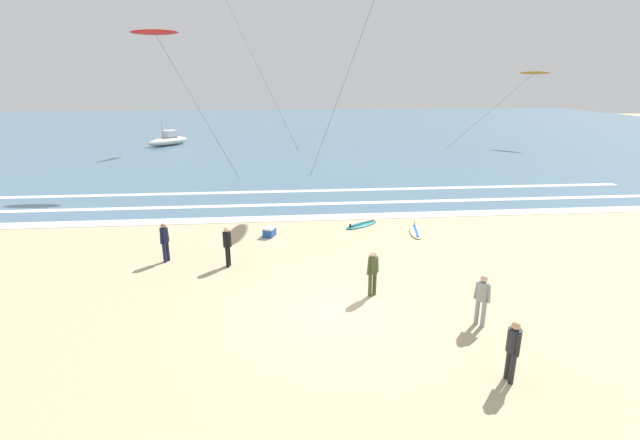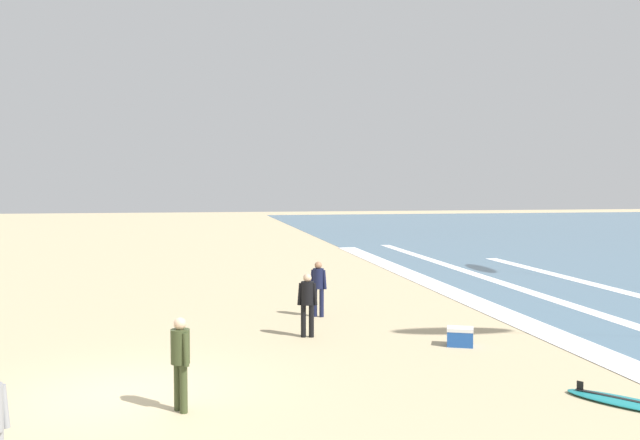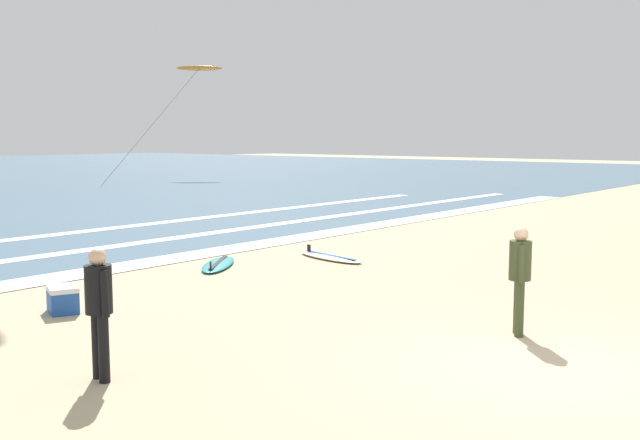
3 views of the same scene
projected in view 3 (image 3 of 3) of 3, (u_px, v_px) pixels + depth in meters
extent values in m
plane|color=tan|center=(552.00, 368.00, 9.15)|extent=(160.00, 160.00, 0.00)
cube|color=white|center=(52.00, 278.00, 14.84)|extent=(51.84, 1.05, 0.01)
cylinder|color=black|center=(97.00, 345.00, 8.73)|extent=(0.13, 0.13, 0.82)
cylinder|color=black|center=(104.00, 349.00, 8.58)|extent=(0.13, 0.13, 0.82)
cylinder|color=black|center=(98.00, 289.00, 8.57)|extent=(0.32, 0.32, 0.58)
cylinder|color=black|center=(93.00, 289.00, 8.72)|extent=(0.12, 0.15, 0.56)
cylinder|color=black|center=(105.00, 294.00, 8.43)|extent=(0.12, 0.15, 0.56)
sphere|color=#DBB28E|center=(97.00, 257.00, 8.53)|extent=(0.21, 0.21, 0.21)
cylinder|color=#384223|center=(519.00, 309.00, 10.54)|extent=(0.13, 0.13, 0.82)
cylinder|color=#384223|center=(518.00, 306.00, 10.73)|extent=(0.13, 0.13, 0.82)
cylinder|color=#384223|center=(520.00, 260.00, 10.56)|extent=(0.32, 0.32, 0.58)
cylinder|color=#384223|center=(522.00, 264.00, 10.38)|extent=(0.16, 0.15, 0.56)
cylinder|color=#384223|center=(519.00, 260.00, 10.74)|extent=(0.16, 0.15, 0.56)
sphere|color=#DBB28E|center=(521.00, 234.00, 10.51)|extent=(0.21, 0.21, 0.21)
ellipsoid|color=teal|center=(218.00, 264.00, 16.30)|extent=(2.05, 1.73, 0.09)
cube|color=black|center=(218.00, 262.00, 16.29)|extent=(1.50, 1.14, 0.01)
cube|color=black|center=(211.00, 265.00, 15.47)|extent=(0.11, 0.08, 0.16)
ellipsoid|color=beige|center=(330.00, 257.00, 17.27)|extent=(0.99, 2.18, 0.09)
cube|color=#1959B2|center=(330.00, 255.00, 17.27)|extent=(0.44, 1.77, 0.01)
cube|color=black|center=(309.00, 248.00, 17.89)|extent=(0.04, 0.12, 0.16)
ellipsoid|color=orange|center=(199.00, 68.00, 51.11)|extent=(2.75, 2.87, 0.43)
cylinder|color=#333333|center=(155.00, 122.00, 46.47)|extent=(10.55, 3.34, 7.66)
cube|color=#1E4C9E|center=(63.00, 302.00, 12.03)|extent=(0.64, 0.72, 0.36)
cube|color=silver|center=(62.00, 289.00, 12.00)|extent=(0.65, 0.74, 0.08)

